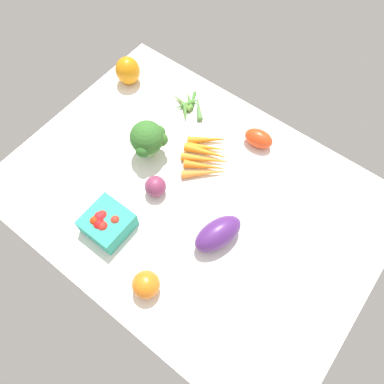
% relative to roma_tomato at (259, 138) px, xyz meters
% --- Properties ---
extents(tablecloth, '(1.04, 0.76, 0.02)m').
position_rel_roma_tomato_xyz_m(tablecloth, '(-0.05, -0.26, -0.04)').
color(tablecloth, white).
rests_on(tablecloth, ground).
extents(roma_tomato, '(0.09, 0.07, 0.05)m').
position_rel_roma_tomato_xyz_m(roma_tomato, '(0.00, 0.00, 0.00)').
color(roma_tomato, '#E74019').
rests_on(roma_tomato, tablecloth).
extents(heirloom_tomato_orange, '(0.07, 0.07, 0.07)m').
position_rel_roma_tomato_xyz_m(heirloom_tomato_orange, '(0.02, -0.54, 0.01)').
color(heirloom_tomato_orange, orange).
rests_on(heirloom_tomato_orange, tablecloth).
extents(carrot_bunch, '(0.18, 0.21, 0.03)m').
position_rel_roma_tomato_xyz_m(carrot_bunch, '(-0.09, -0.14, -0.01)').
color(carrot_bunch, orange).
rests_on(carrot_bunch, tablecloth).
extents(berry_basket, '(0.11, 0.11, 0.07)m').
position_rel_roma_tomato_xyz_m(berry_basket, '(-0.17, -0.48, 0.01)').
color(berry_basket, teal).
rests_on(berry_basket, tablecloth).
extents(broccoli_head, '(0.10, 0.11, 0.13)m').
position_rel_roma_tomato_xyz_m(broccoli_head, '(-0.24, -0.22, 0.05)').
color(broccoli_head, '#99D182').
rests_on(broccoli_head, tablecloth).
extents(bell_pepper_orange, '(0.11, 0.11, 0.09)m').
position_rel_roma_tomato_xyz_m(bell_pepper_orange, '(-0.48, -0.05, 0.02)').
color(bell_pepper_orange, orange).
rests_on(bell_pepper_orange, tablecloth).
extents(okra_pile, '(0.15, 0.12, 0.02)m').
position_rel_roma_tomato_xyz_m(okra_pile, '(-0.25, -0.01, -0.02)').
color(okra_pile, '#58812F').
rests_on(okra_pile, tablecloth).
extents(red_onion_center, '(0.06, 0.06, 0.06)m').
position_rel_roma_tomato_xyz_m(red_onion_center, '(-0.14, -0.32, 0.00)').
color(red_onion_center, '#823253').
rests_on(red_onion_center, tablecloth).
extents(eggplant, '(0.11, 0.15, 0.07)m').
position_rel_roma_tomato_xyz_m(eggplant, '(0.08, -0.33, 0.01)').
color(eggplant, '#522673').
rests_on(eggplant, tablecloth).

